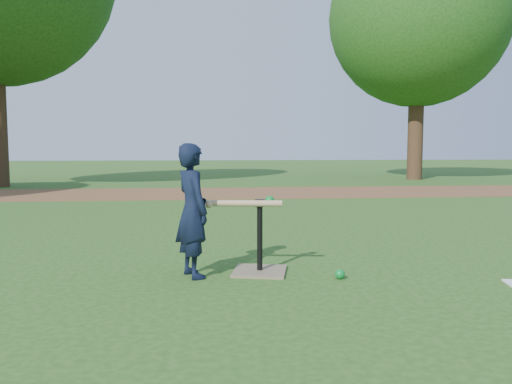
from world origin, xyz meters
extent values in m
plane|color=#285116|center=(0.00, 0.00, 0.00)|extent=(80.00, 80.00, 0.00)
cube|color=brown|center=(0.00, 7.50, 0.01)|extent=(24.00, 3.00, 0.01)
imported|color=black|center=(-0.61, -0.05, 0.54)|extent=(0.39, 0.46, 1.08)
sphere|color=#0B802C|center=(0.55, -0.25, 0.04)|extent=(0.08, 0.08, 0.08)
cube|color=#806E51|center=(-0.06, 0.02, 0.01)|extent=(0.51, 0.51, 0.02)
cylinder|color=black|center=(-0.06, 0.02, 0.30)|extent=(0.05, 0.05, 0.55)
cylinder|color=black|center=(-0.06, 0.02, 0.58)|extent=(0.08, 0.08, 0.06)
cylinder|color=tan|center=(-0.18, 0.00, 0.59)|extent=(0.60, 0.14, 0.05)
sphere|color=tan|center=(-0.48, -0.04, 0.59)|extent=(0.06, 0.06, 0.06)
sphere|color=#0B802C|center=(0.03, 0.08, 0.60)|extent=(0.08, 0.08, 0.08)
cylinder|color=#382316|center=(6.50, 12.00, 1.71)|extent=(0.50, 0.50, 3.42)
sphere|color=#285B19|center=(6.50, 12.00, 5.30)|extent=(5.80, 5.80, 5.80)
camera|label=1|loc=(-0.52, -4.05, 1.03)|focal=35.00mm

